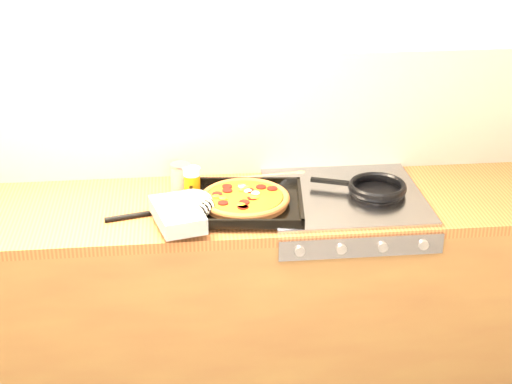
{
  "coord_description": "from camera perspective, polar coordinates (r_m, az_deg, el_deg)",
  "views": [
    {
      "loc": [
        -0.18,
        -1.61,
        2.21
      ],
      "look_at": [
        0.1,
        1.08,
        0.95
      ],
      "focal_mm": 55.0,
      "sensor_mm": 36.0,
      "label": 1
    }
  ],
  "objects": [
    {
      "name": "black_spatula",
      "position": [
        2.94,
        -8.11,
        -1.63
      ],
      "size": [
        0.29,
        0.12,
        0.02
      ],
      "color": "black",
      "rests_on": "counter_run"
    },
    {
      "name": "tomato_can",
      "position": [
        3.11,
        -5.49,
        1.07
      ],
      "size": [
        0.1,
        0.1,
        0.12
      ],
      "color": "#A90D13",
      "rests_on": "counter_run"
    },
    {
      "name": "stovetop",
      "position": [
        3.08,
        6.46,
        -0.32
      ],
      "size": [
        0.6,
        0.56,
        0.02
      ],
      "primitive_type": "cube",
      "color": "#9B9BA0",
      "rests_on": "counter_run"
    },
    {
      "name": "pizza_on_tray",
      "position": [
        2.91,
        -2.16,
        -0.8
      ],
      "size": [
        0.59,
        0.49,
        0.07
      ],
      "color": "black",
      "rests_on": "stovetop"
    },
    {
      "name": "room_shell",
      "position": [
        3.19,
        -2.37,
        5.51
      ],
      "size": [
        3.2,
        3.2,
        3.2
      ],
      "color": "white",
      "rests_on": "ground"
    },
    {
      "name": "juice_glass",
      "position": [
        3.07,
        -4.68,
        0.8
      ],
      "size": [
        0.07,
        0.07,
        0.11
      ],
      "color": "orange",
      "rests_on": "counter_run"
    },
    {
      "name": "frying_pan",
      "position": [
        3.09,
        8.72,
        0.26
      ],
      "size": [
        0.4,
        0.29,
        0.04
      ],
      "color": "black",
      "rests_on": "stovetop"
    },
    {
      "name": "wooden_spoon",
      "position": [
        3.23,
        1.62,
        1.23
      ],
      "size": [
        0.3,
        0.06,
        0.02
      ],
      "color": "#AB7B48",
      "rests_on": "counter_run"
    },
    {
      "name": "counter_run",
      "position": [
        3.24,
        -1.81,
        -7.97
      ],
      "size": [
        3.2,
        0.62,
        0.9
      ],
      "color": "brown",
      "rests_on": "ground"
    }
  ]
}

